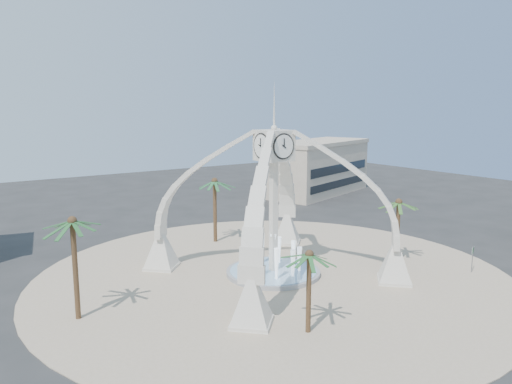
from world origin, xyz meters
TOP-DOWN VIEW (x-y plane):
  - ground at (0.00, 0.00)m, footprint 140.00×140.00m
  - plaza at (0.00, 0.00)m, footprint 40.00×40.00m
  - clock_tower at (-0.00, -0.00)m, footprint 17.94×17.94m
  - fountain at (0.00, 0.00)m, footprint 8.00×8.00m
  - building_ne at (30.00, 28.00)m, footprint 21.87×14.17m
  - palm_east at (11.12, -3.89)m, footprint 4.50×4.50m
  - palm_west at (-16.18, 0.37)m, footprint 4.44×4.44m
  - palm_north at (1.21, 11.85)m, footprint 5.10×5.10m
  - palm_south at (-4.75, -10.06)m, footprint 3.73×3.73m
  - street_sign at (14.34, -9.38)m, footprint 0.81×0.37m

SIDE VIEW (x-z plane):
  - ground at x=0.00m, z-range 0.00..0.00m
  - plaza at x=0.00m, z-range 0.00..0.06m
  - fountain at x=0.00m, z-range -1.52..2.10m
  - street_sign at x=14.34m, z-range 0.51..2.89m
  - building_ne at x=30.00m, z-range 0.01..8.61m
  - palm_south at x=-4.75m, z-range 2.19..8.02m
  - palm_east at x=11.12m, z-range 2.40..8.86m
  - palm_north at x=1.21m, z-range 2.78..10.09m
  - clock_tower at x=0.00m, z-range -1.66..14.64m
  - palm_west at x=-16.18m, z-range 2.92..10.48m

